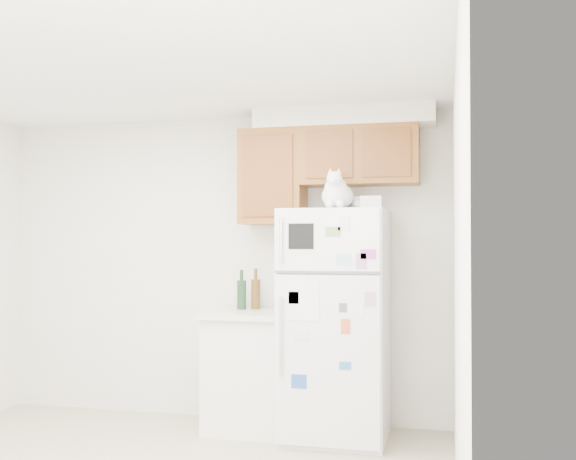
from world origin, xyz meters
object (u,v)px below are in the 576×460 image
(bottle_green, at_px, (242,289))
(bottle_amber, at_px, (256,289))
(cat, at_px, (337,194))
(refrigerator, at_px, (335,324))
(storage_box_front, at_px, (371,202))
(storage_box_back, at_px, (353,204))
(base_counter, at_px, (249,370))

(bottle_green, xyz_separation_m, bottle_amber, (0.10, 0.06, 0.00))
(cat, bearing_deg, bottle_amber, 149.83)
(refrigerator, xyz_separation_m, storage_box_front, (0.28, -0.12, 0.89))
(cat, xyz_separation_m, storage_box_back, (0.07, 0.28, -0.06))
(cat, distance_m, bottle_green, 1.17)
(storage_box_back, relative_size, storage_box_front, 1.20)
(storage_box_front, bearing_deg, bottle_amber, 153.22)
(refrigerator, bearing_deg, base_counter, 173.91)
(storage_box_front, bearing_deg, refrigerator, 150.59)
(storage_box_back, relative_size, bottle_green, 0.57)
(refrigerator, distance_m, storage_box_back, 0.91)
(storage_box_back, height_order, storage_box_front, storage_box_back)
(base_counter, xyz_separation_m, bottle_amber, (-0.00, 0.18, 0.62))
(bottle_amber, bearing_deg, refrigerator, -20.24)
(base_counter, bearing_deg, storage_box_back, 2.54)
(storage_box_back, distance_m, storage_box_front, 0.28)
(base_counter, bearing_deg, storage_box_front, -11.54)
(bottle_amber, bearing_deg, storage_box_front, -21.33)
(cat, distance_m, storage_box_front, 0.25)
(storage_box_back, bearing_deg, bottle_green, -168.74)
(bottle_green, bearing_deg, storage_box_back, -5.51)
(refrigerator, xyz_separation_m, bottle_green, (-0.79, 0.20, 0.23))
(cat, height_order, bottle_amber, cat)
(storage_box_back, bearing_deg, base_counter, -160.70)
(base_counter, xyz_separation_m, storage_box_back, (0.81, 0.04, 1.29))
(cat, distance_m, storage_box_back, 0.30)
(bottle_green, bearing_deg, bottle_amber, 29.54)
(refrigerator, distance_m, cat, 0.97)
(storage_box_front, bearing_deg, bottle_green, 157.86)
(cat, distance_m, bottle_amber, 1.12)
(base_counter, xyz_separation_m, bottle_green, (-0.10, 0.12, 0.62))
(refrigerator, relative_size, bottle_amber, 5.23)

